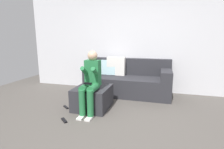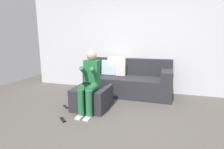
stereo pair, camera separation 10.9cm
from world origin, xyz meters
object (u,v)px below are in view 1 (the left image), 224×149
Objects in this scene: couch_sectional at (127,81)px; person_seated at (90,81)px; remote_by_storage_bin at (66,107)px; ottoman at (93,97)px; remote_near_ottoman at (64,120)px.

person_seated is at bearing -108.81° from couch_sectional.
remote_by_storage_bin is at bearing -129.49° from couch_sectional.
ottoman reaches higher than remote_by_storage_bin.
remote_near_ottoman is 1.05× the size of remote_by_storage_bin.
couch_sectional is 1.23m from ottoman.
couch_sectional is 1.67m from remote_by_storage_bin.
couch_sectional reaches higher than ottoman.
ottoman is 0.46m from person_seated.
couch_sectional is 11.34× the size of remote_by_storage_bin.
couch_sectional is at bearing 71.19° from person_seated.
couch_sectional is 1.43m from person_seated.
person_seated is at bearing -76.54° from ottoman.
remote_by_storage_bin is (-1.04, -1.26, -0.33)m from couch_sectional.
couch_sectional is 10.79× the size of remote_near_ottoman.
ottoman reaches higher than remote_near_ottoman.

